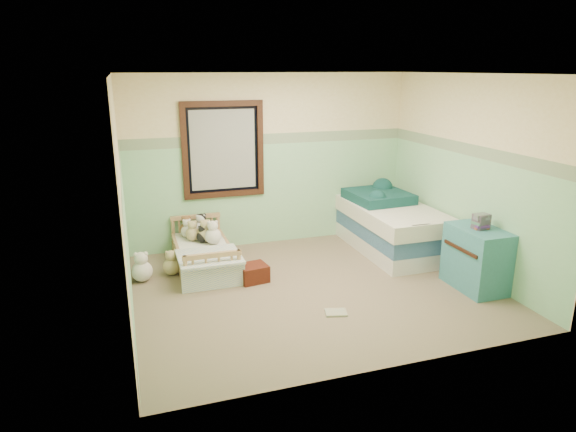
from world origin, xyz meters
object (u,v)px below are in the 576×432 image
object	(u,v)px
twin_bed_frame	(389,242)
floor_book	(336,313)
toddler_bed_frame	(204,261)
plush_floor_cream	(142,271)
red_pillow	(253,273)
plush_floor_tan	(172,267)
dresser	(477,258)

from	to	relation	value
twin_bed_frame	floor_book	world-z (taller)	twin_bed_frame
toddler_bed_frame	plush_floor_cream	world-z (taller)	plush_floor_cream
toddler_bed_frame	red_pillow	xyz separation A→B (m)	(0.51, -0.62, 0.02)
twin_bed_frame	floor_book	distance (m)	2.26
plush_floor_tan	dresser	size ratio (longest dim) A/B	0.30
plush_floor_tan	floor_book	bearing A→B (deg)	-46.23
plush_floor_cream	floor_book	bearing A→B (deg)	-38.55
dresser	floor_book	world-z (taller)	dresser
dresser	red_pillow	size ratio (longest dim) A/B	2.22
toddler_bed_frame	plush_floor_cream	size ratio (longest dim) A/B	5.44
dresser	plush_floor_cream	bearing A→B (deg)	159.11
floor_book	red_pillow	bearing A→B (deg)	134.27
plush_floor_cream	toddler_bed_frame	bearing A→B (deg)	13.79
twin_bed_frame	red_pillow	world-z (taller)	twin_bed_frame
plush_floor_cream	plush_floor_tan	bearing A→B (deg)	14.13
plush_floor_cream	dresser	distance (m)	4.08
twin_bed_frame	floor_book	size ratio (longest dim) A/B	8.26
plush_floor_tan	twin_bed_frame	size ratio (longest dim) A/B	0.12
toddler_bed_frame	floor_book	xyz separation A→B (m)	(1.14, -1.75, -0.08)
twin_bed_frame	plush_floor_tan	bearing A→B (deg)	179.82
toddler_bed_frame	twin_bed_frame	world-z (taller)	twin_bed_frame
red_pillow	floor_book	world-z (taller)	red_pillow
red_pillow	plush_floor_tan	bearing A→B (deg)	151.18
red_pillow	floor_book	size ratio (longest dim) A/B	1.47
plush_floor_tan	red_pillow	xyz separation A→B (m)	(0.94, -0.52, -0.01)
plush_floor_tan	twin_bed_frame	xyz separation A→B (m)	(3.13, -0.01, -0.00)
plush_floor_tan	dresser	world-z (taller)	dresser
toddler_bed_frame	plush_floor_cream	bearing A→B (deg)	-166.21
toddler_bed_frame	plush_floor_cream	xyz separation A→B (m)	(-0.81, -0.20, 0.04)
plush_floor_cream	plush_floor_tan	world-z (taller)	plush_floor_cream
plush_floor_cream	dresser	world-z (taller)	dresser
plush_floor_cream	red_pillow	xyz separation A→B (m)	(1.31, -0.43, -0.02)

